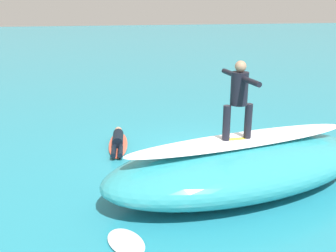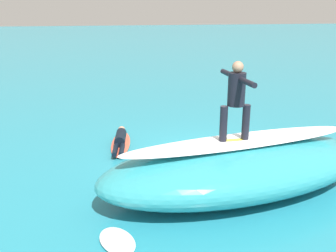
{
  "view_description": "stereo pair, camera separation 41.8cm",
  "coord_description": "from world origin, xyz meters",
  "px_view_note": "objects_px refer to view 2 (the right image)",
  "views": [
    {
      "loc": [
        2.75,
        9.28,
        3.97
      ],
      "look_at": [
        0.97,
        0.43,
        1.05
      ],
      "focal_mm": 41.32,
      "sensor_mm": 36.0,
      "label": 1
    },
    {
      "loc": [
        2.33,
        9.35,
        3.97
      ],
      "look_at": [
        0.97,
        0.43,
        1.05
      ],
      "focal_mm": 41.32,
      "sensor_mm": 36.0,
      "label": 2
    }
  ],
  "objects_px": {
    "surfer_riding": "(236,95)",
    "surfboard_riding": "(234,142)",
    "surfer_paddling": "(120,139)",
    "surfboard_paddling": "(121,144)"
  },
  "relations": [
    {
      "from": "surfboard_paddling",
      "to": "surfer_paddling",
      "type": "distance_m",
      "value": 0.22
    },
    {
      "from": "surfer_riding",
      "to": "surfboard_riding",
      "type": "bearing_deg",
      "value": 0.0
    },
    {
      "from": "surfboard_riding",
      "to": "surfer_paddling",
      "type": "height_order",
      "value": "surfboard_riding"
    },
    {
      "from": "surfer_riding",
      "to": "surfboard_paddling",
      "type": "relative_size",
      "value": 0.77
    },
    {
      "from": "surfer_riding",
      "to": "surfer_paddling",
      "type": "xyz_separation_m",
      "value": [
        2.28,
        -3.17,
        -1.95
      ]
    },
    {
      "from": "surfboard_riding",
      "to": "surfer_riding",
      "type": "bearing_deg",
      "value": 0.0
    },
    {
      "from": "surfer_riding",
      "to": "surfboard_paddling",
      "type": "xyz_separation_m",
      "value": [
        2.27,
        -3.31,
        -2.13
      ]
    },
    {
      "from": "surfboard_riding",
      "to": "surfer_paddling",
      "type": "distance_m",
      "value": 4.03
    },
    {
      "from": "surfer_riding",
      "to": "surfboard_paddling",
      "type": "height_order",
      "value": "surfer_riding"
    },
    {
      "from": "surfboard_riding",
      "to": "surfer_paddling",
      "type": "relative_size",
      "value": 1.04
    }
  ]
}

